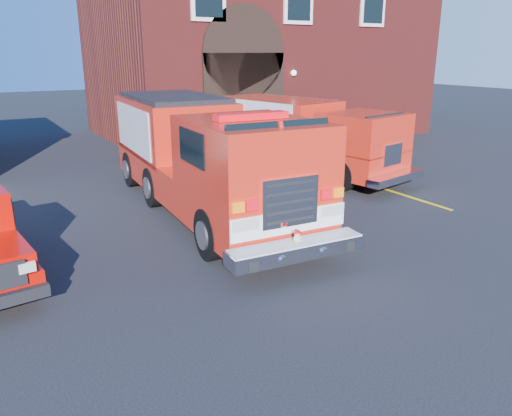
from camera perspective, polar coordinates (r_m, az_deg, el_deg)
ground at (r=10.60m, az=-3.32°, el=-5.04°), size 100.00×100.00×0.00m
parking_stripe_near at (r=15.19m, az=17.13°, el=1.23°), size 0.12×3.00×0.01m
parking_stripe_mid at (r=17.27m, az=9.84°, el=3.65°), size 0.12×3.00×0.01m
parking_stripe_far at (r=19.58m, az=4.17°, el=5.50°), size 0.12×3.00×0.01m
fire_station at (r=26.39m, az=0.00°, el=17.90°), size 15.20×10.20×8.45m
fire_engine at (r=13.01m, az=-6.12°, el=6.01°), size 3.16×9.46×2.87m
secondary_truck at (r=17.42m, az=5.27°, el=8.41°), size 3.76×7.83×2.44m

